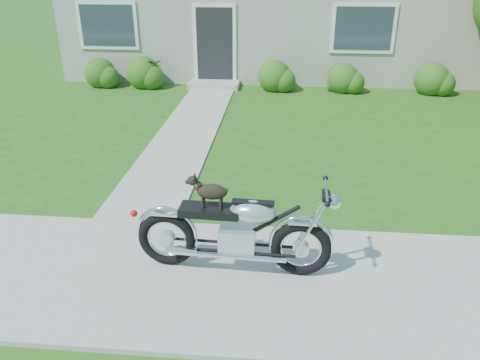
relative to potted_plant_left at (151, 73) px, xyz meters
The scene contains 7 objects.
ground 9.16m from the potted_plant_left, 69.13° to the right, with size 80.00×80.00×0.00m, color #235114.
sidewalk 9.16m from the potted_plant_left, 69.13° to the right, with size 24.00×2.20×0.04m, color #9E9B93.
walkway 3.98m from the potted_plant_left, 63.63° to the right, with size 1.20×8.00×0.03m, color #9E9B93.
shrub_row 2.88m from the potted_plant_left, ahead, with size 9.93×0.93×0.93m.
potted_plant_left is the anchor object (origin of this frame).
potted_plant_right 5.06m from the potted_plant_left, ahead, with size 0.41×0.41×0.74m, color #25671C.
motorcycle_with_dog 9.03m from the potted_plant_left, 68.93° to the right, with size 2.22×0.60×1.13m.
Camera 1 is at (0.42, -4.24, 3.21)m, focal length 35.00 mm.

